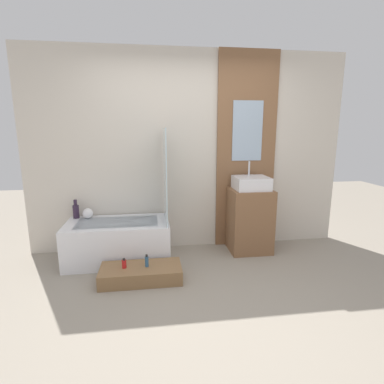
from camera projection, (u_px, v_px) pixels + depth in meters
ground_plane at (212, 310)px, 2.71m from camera, size 12.00×12.00×0.00m
wall_tiled_back at (189, 152)px, 3.97m from camera, size 4.20×0.06×2.60m
wall_wood_accent at (246, 151)px, 4.02m from camera, size 0.80×0.04×2.60m
bathtub at (119, 241)px, 3.70m from camera, size 1.24×0.66×0.50m
glass_shower_screen at (165, 175)px, 3.61m from camera, size 0.01×0.61×1.13m
wooden_step_bench at (141, 273)px, 3.23m from camera, size 0.87×0.40×0.16m
vanity_cabinet at (250, 220)px, 3.97m from camera, size 0.53×0.46×0.84m
sink at (251, 183)px, 3.86m from camera, size 0.43×0.38×0.36m
vase_tall_dark at (76, 211)px, 3.79m from camera, size 0.08×0.08×0.24m
vase_round_light at (88, 213)px, 3.79m from camera, size 0.13×0.13×0.13m
bottle_soap_primary at (124, 264)px, 3.18m from camera, size 0.05×0.05×0.11m
bottle_soap_secondary at (147, 261)px, 3.21m from camera, size 0.04×0.04×0.14m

